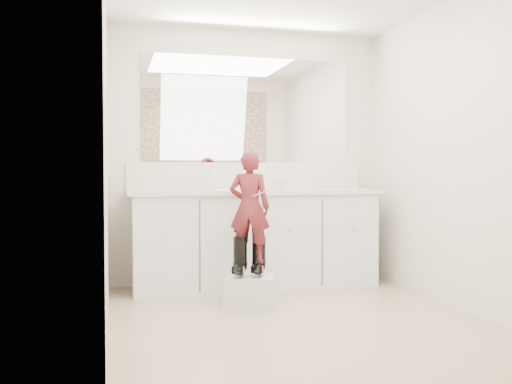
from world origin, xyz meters
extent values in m
plane|color=#907A5E|center=(0.00, 0.00, 0.00)|extent=(3.00, 3.00, 0.00)
plane|color=beige|center=(0.00, 1.50, 1.20)|extent=(2.60, 0.00, 2.60)
plane|color=beige|center=(0.00, -1.50, 1.20)|extent=(2.60, 0.00, 2.60)
plane|color=beige|center=(-1.30, 0.00, 1.20)|extent=(0.00, 3.00, 3.00)
plane|color=beige|center=(1.30, 0.00, 1.20)|extent=(0.00, 3.00, 3.00)
cube|color=silver|center=(0.00, 1.23, 0.42)|extent=(2.20, 0.55, 0.85)
cube|color=beige|center=(0.00, 1.21, 0.87)|extent=(2.28, 0.58, 0.04)
cube|color=beige|center=(0.00, 1.49, 1.02)|extent=(2.28, 0.03, 0.25)
cube|color=white|center=(0.00, 1.49, 1.64)|extent=(2.00, 0.02, 1.00)
cube|color=#472819|center=(0.00, -1.49, 1.65)|extent=(2.00, 0.01, 1.20)
cylinder|color=silver|center=(0.00, 1.38, 0.94)|extent=(0.08, 0.08, 0.10)
imported|color=beige|center=(0.22, 1.19, 0.94)|extent=(0.14, 0.14, 0.10)
imported|color=beige|center=(-0.41, 1.30, 0.98)|extent=(0.08, 0.09, 0.17)
cube|color=silver|center=(-0.22, 0.49, 0.12)|extent=(0.46, 0.43, 0.24)
imported|color=maroon|center=(-0.22, 0.51, 0.78)|extent=(0.38, 0.32, 0.88)
cylinder|color=#DD567F|center=(-0.15, 0.43, 0.89)|extent=(0.13, 0.06, 0.06)
camera|label=1|loc=(-1.27, -3.80, 1.05)|focal=40.00mm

